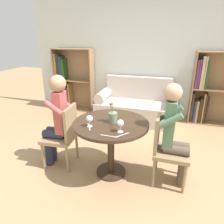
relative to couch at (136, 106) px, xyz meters
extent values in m
plane|color=tan|center=(0.00, -1.94, -0.31)|extent=(16.00, 16.00, 0.00)
cube|color=silver|center=(0.00, 0.43, 1.04)|extent=(5.20, 0.05, 2.70)
cylinder|color=#382619|center=(0.00, -1.94, 0.43)|extent=(0.96, 0.96, 0.03)
cylinder|color=#382619|center=(0.00, -1.94, 0.07)|extent=(0.09, 0.09, 0.69)
cylinder|color=#382619|center=(0.00, -1.94, -0.30)|extent=(0.40, 0.40, 0.03)
cube|color=beige|center=(0.00, -0.05, -0.10)|extent=(1.70, 0.80, 0.42)
cube|color=beige|center=(0.00, 0.27, 0.36)|extent=(1.48, 0.16, 0.50)
cylinder|color=beige|center=(-0.74, -0.05, 0.22)|extent=(0.22, 0.72, 0.22)
cylinder|color=beige|center=(0.74, -0.05, 0.22)|extent=(0.22, 0.72, 0.22)
cube|color=#93704C|center=(-1.60, 0.37, 0.44)|extent=(0.98, 0.02, 1.50)
cube|color=#93704C|center=(-2.08, 0.24, 0.44)|extent=(0.02, 0.28, 1.50)
cube|color=#93704C|center=(-1.12, 0.24, 0.44)|extent=(0.02, 0.28, 1.50)
cube|color=#93704C|center=(-1.60, 0.24, -0.30)|extent=(0.93, 0.28, 0.02)
cube|color=#93704C|center=(-1.60, 0.24, 0.44)|extent=(0.93, 0.28, 0.02)
cube|color=#93704C|center=(-1.60, 0.24, 1.17)|extent=(0.93, 0.28, 0.02)
cube|color=#332319|center=(-2.02, 0.23, -0.03)|extent=(0.05, 0.23, 0.51)
cube|color=tan|center=(-1.97, 0.23, 0.03)|extent=(0.04, 0.23, 0.65)
cube|color=#602D5B|center=(-1.91, 0.23, 0.03)|extent=(0.04, 0.23, 0.64)
cube|color=navy|center=(-1.86, 0.23, 0.02)|extent=(0.05, 0.23, 0.62)
cube|color=navy|center=(-1.80, 0.23, 0.03)|extent=(0.04, 0.23, 0.64)
cube|color=#602D5B|center=(-1.76, 0.23, -0.02)|extent=(0.04, 0.23, 0.54)
cube|color=olive|center=(-1.72, 0.23, 0.04)|extent=(0.03, 0.23, 0.66)
cube|color=olive|center=(-2.02, 0.23, 0.75)|extent=(0.05, 0.23, 0.61)
cube|color=#332319|center=(-1.96, 0.23, 0.75)|extent=(0.05, 0.23, 0.61)
cube|color=navy|center=(-1.91, 0.23, 0.73)|extent=(0.03, 0.23, 0.57)
cube|color=#234723|center=(-1.87, 0.23, 0.72)|extent=(0.03, 0.23, 0.54)
cube|color=#234723|center=(-1.83, 0.23, 0.70)|extent=(0.05, 0.23, 0.49)
cube|color=#93704C|center=(1.60, 0.37, 0.44)|extent=(0.98, 0.02, 1.50)
cube|color=#93704C|center=(1.12, 0.24, 0.44)|extent=(0.02, 0.28, 1.50)
cube|color=#93704C|center=(1.60, 0.24, -0.30)|extent=(0.93, 0.28, 0.02)
cube|color=#93704C|center=(1.60, 0.24, 0.44)|extent=(0.93, 0.28, 0.02)
cube|color=#332319|center=(1.17, 0.23, 0.03)|extent=(0.05, 0.23, 0.63)
cube|color=navy|center=(1.22, 0.23, -0.05)|extent=(0.04, 0.23, 0.48)
cube|color=olive|center=(1.27, 0.23, -0.05)|extent=(0.05, 0.23, 0.48)
cube|color=#332319|center=(1.33, 0.23, -0.02)|extent=(0.05, 0.23, 0.53)
cube|color=olive|center=(1.38, 0.23, 0.03)|extent=(0.03, 0.23, 0.64)
cube|color=#332319|center=(1.42, 0.23, 0.03)|extent=(0.03, 0.23, 0.64)
cube|color=#332319|center=(1.46, 0.23, 0.00)|extent=(0.03, 0.23, 0.59)
cube|color=#602D5B|center=(1.17, 0.23, 0.73)|extent=(0.04, 0.23, 0.57)
cube|color=#602D5B|center=(1.21, 0.23, 0.74)|extent=(0.03, 0.23, 0.58)
cube|color=tan|center=(1.26, 0.23, 0.77)|extent=(0.05, 0.23, 0.65)
cube|color=tan|center=(1.31, 0.23, 0.77)|extent=(0.03, 0.23, 0.64)
cube|color=#234723|center=(1.35, 0.23, 0.72)|extent=(0.03, 0.23, 0.55)
cylinder|color=#937A56|center=(-0.96, -1.77, -0.11)|extent=(0.04, 0.04, 0.40)
cylinder|color=#937A56|center=(-0.93, -2.13, -0.11)|extent=(0.04, 0.04, 0.40)
cylinder|color=#937A56|center=(-0.60, -1.75, -0.11)|extent=(0.04, 0.04, 0.40)
cylinder|color=#937A56|center=(-0.57, -2.10, -0.11)|extent=(0.04, 0.04, 0.40)
cube|color=#937A56|center=(-0.76, -1.94, 0.11)|extent=(0.45, 0.45, 0.05)
cube|color=#937A56|center=(-0.58, -1.92, 0.36)|extent=(0.07, 0.38, 0.45)
cylinder|color=#937A56|center=(0.94, -2.07, -0.11)|extent=(0.04, 0.04, 0.40)
cylinder|color=#937A56|center=(0.95, -1.71, -0.11)|extent=(0.04, 0.04, 0.40)
cylinder|color=#937A56|center=(0.58, -2.06, -0.11)|extent=(0.04, 0.04, 0.40)
cylinder|color=#937A56|center=(0.59, -1.70, -0.11)|extent=(0.04, 0.04, 0.40)
cube|color=#937A56|center=(0.76, -1.89, 0.11)|extent=(0.43, 0.43, 0.05)
cube|color=#937A56|center=(0.57, -1.88, 0.36)|extent=(0.05, 0.38, 0.45)
cylinder|color=#282D47|center=(-0.93, -1.90, -0.09)|extent=(0.11, 0.11, 0.45)
cylinder|color=#282D47|center=(-0.92, -2.01, -0.09)|extent=(0.11, 0.11, 0.45)
cylinder|color=#282D47|center=(-0.82, -1.89, 0.19)|extent=(0.31, 0.13, 0.11)
cylinder|color=#282D47|center=(-0.81, -2.00, 0.19)|extent=(0.31, 0.13, 0.11)
cube|color=#B2514C|center=(-0.70, -1.94, 0.49)|extent=(0.14, 0.21, 0.59)
cylinder|color=#B2514C|center=(-0.72, -1.80, 0.59)|extent=(0.29, 0.09, 0.23)
cylinder|color=#B2514C|center=(-0.69, -2.07, 0.59)|extent=(0.29, 0.09, 0.23)
sphere|color=tan|center=(-0.70, -1.94, 0.90)|extent=(0.22, 0.22, 0.22)
cylinder|color=brown|center=(0.92, -1.95, -0.09)|extent=(0.11, 0.11, 0.45)
cylinder|color=brown|center=(0.93, -1.84, -0.09)|extent=(0.11, 0.11, 0.45)
cylinder|color=brown|center=(0.81, -1.94, 0.19)|extent=(0.30, 0.12, 0.11)
cylinder|color=brown|center=(0.82, -1.83, 0.19)|extent=(0.30, 0.12, 0.11)
cube|color=#517A5B|center=(0.70, -1.89, 0.48)|extent=(0.12, 0.20, 0.58)
cylinder|color=#517A5B|center=(0.70, -2.02, 0.58)|extent=(0.29, 0.08, 0.23)
cylinder|color=#517A5B|center=(0.71, -1.75, 0.58)|extent=(0.29, 0.08, 0.23)
sphere|color=tan|center=(0.70, -1.89, 0.88)|extent=(0.21, 0.21, 0.21)
cylinder|color=white|center=(-0.21, -2.13, 0.45)|extent=(0.06, 0.06, 0.00)
cylinder|color=white|center=(-0.21, -2.13, 0.48)|extent=(0.01, 0.01, 0.06)
sphere|color=white|center=(-0.21, -2.13, 0.55)|extent=(0.08, 0.08, 0.08)
sphere|color=#E58E75|center=(-0.21, -2.13, 0.54)|extent=(0.06, 0.06, 0.06)
cylinder|color=white|center=(0.18, -2.16, 0.45)|extent=(0.06, 0.06, 0.00)
cylinder|color=white|center=(0.18, -2.16, 0.49)|extent=(0.01, 0.01, 0.07)
sphere|color=white|center=(0.18, -2.16, 0.56)|extent=(0.08, 0.08, 0.08)
sphere|color=#E58E75|center=(0.18, -2.16, 0.55)|extent=(0.06, 0.06, 0.06)
cylinder|color=gray|center=(0.02, -1.93, 0.51)|extent=(0.11, 0.11, 0.13)
cylinder|color=#4C7A42|center=(0.01, -1.93, 0.62)|extent=(0.01, 0.01, 0.08)
sphere|color=#EACC4C|center=(0.01, -1.93, 0.66)|extent=(0.04, 0.04, 0.04)
cylinder|color=#4C7A42|center=(0.01, -1.90, 0.61)|extent=(0.01, 0.01, 0.07)
sphere|color=#D16684|center=(0.01, -1.90, 0.65)|extent=(0.04, 0.04, 0.04)
cylinder|color=#4C7A42|center=(0.02, -1.95, 0.64)|extent=(0.00, 0.01, 0.13)
sphere|color=#E07F4C|center=(0.02, -1.95, 0.71)|extent=(0.04, 0.04, 0.04)
cylinder|color=#4C7A42|center=(-0.01, -1.95, 0.63)|extent=(0.01, 0.01, 0.11)
sphere|color=#9E70B2|center=(-0.01, -1.95, 0.69)|extent=(0.04, 0.04, 0.04)
cube|color=silver|center=(0.22, -2.24, 0.45)|extent=(0.13, 0.16, 0.00)
cube|color=silver|center=(0.08, -2.30, 0.45)|extent=(0.19, 0.02, 0.00)
cube|color=silver|center=(-0.21, -2.14, 0.45)|extent=(0.10, 0.17, 0.00)
camera|label=1|loc=(0.66, -4.13, 1.47)|focal=32.00mm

